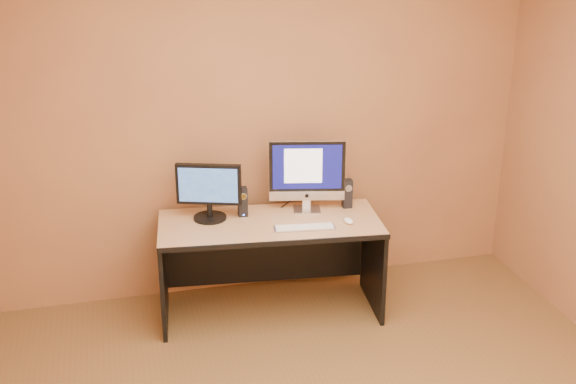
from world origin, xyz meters
The scene contains 10 objects.
walls centered at (0.00, 0.00, 1.30)m, with size 4.00×4.00×2.60m, color #97683D, non-canonical shape.
desk centered at (-0.03, 1.53, 0.35)m, with size 1.52×0.67×0.70m, color tan, non-canonical shape.
imac centered at (0.28, 1.68, 0.96)m, with size 0.54×0.20×0.52m, color #B2B2B6, non-canonical shape.
second_monitor centered at (-0.42, 1.69, 0.90)m, with size 0.46×0.23×0.40m, color black, non-canonical shape.
speaker_left centered at (-0.18, 1.69, 0.81)m, with size 0.06×0.07×0.21m, color black, non-canonical shape.
speaker_right centered at (0.57, 1.66, 0.81)m, with size 0.06×0.07×0.21m, color black, non-canonical shape.
keyboard centered at (0.17, 1.36, 0.71)m, with size 0.41×0.11×0.02m, color #B6B5BA.
mouse centered at (0.49, 1.38, 0.72)m, with size 0.06×0.10×0.03m, color white.
cable_a centered at (0.30, 1.82, 0.71)m, with size 0.01×0.01×0.21m, color black.
cable_b centered at (0.17, 1.82, 0.71)m, with size 0.01×0.01×0.17m, color black.
Camera 1 is at (-1.02, -2.91, 2.66)m, focal length 45.00 mm.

